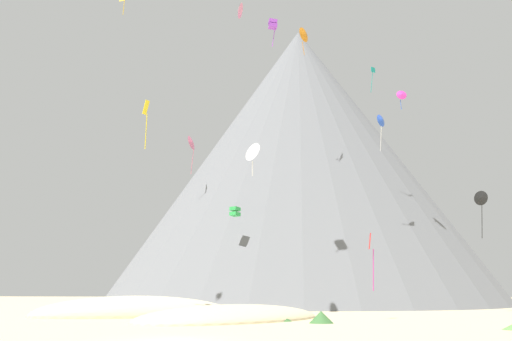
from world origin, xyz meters
TOP-DOWN VIEW (x-y plane):
  - ground_plane at (0.00, 0.00)m, footprint 400.00×400.00m
  - dune_foreground_left at (-1.35, 21.72)m, footprint 19.42×25.35m
  - dune_foreground_right at (-11.97, 26.07)m, footprint 22.02×17.77m
  - bush_near_left at (-9.62, 23.72)m, footprint 1.62×1.62m
  - bush_far_left at (6.65, 17.05)m, footprint 2.38×2.38m
  - bush_mid_center at (3.18, 19.43)m, footprint 2.38×2.38m
  - rock_massif at (0.66, 78.55)m, footprint 100.93×100.93m
  - kite_yellow_mid at (-9.97, 21.45)m, footprint 0.57×0.65m
  - kite_white_mid at (-0.86, 28.46)m, footprint 2.16×1.97m
  - kite_red_low at (10.83, 24.54)m, footprint 0.47×0.61m
  - kite_violet_high at (-0.22, 40.21)m, footprint 1.37×1.34m
  - kite_pink_high at (-3.07, 32.13)m, footprint 0.81×1.85m
  - kite_magenta_high at (17.16, 57.24)m, footprint 1.67×0.90m
  - kite_black_low at (25.14, 46.29)m, footprint 1.58×1.35m
  - kite_rainbow_mid at (-15.69, 57.01)m, footprint 1.11×2.45m
  - kite_blue_high at (13.75, 52.61)m, footprint 1.54×1.83m
  - kite_green_low at (-6.71, 48.01)m, footprint 1.52×1.54m
  - kite_orange_high at (2.76, 53.82)m, footprint 1.54×2.35m
  - kite_teal_high at (12.95, 56.56)m, footprint 0.84×1.00m

SIDE VIEW (x-z plane):
  - ground_plane at x=0.00m, z-range 0.00..0.00m
  - dune_foreground_left at x=-1.35m, z-range -1.30..1.30m
  - dune_foreground_right at x=-11.97m, z-range -1.99..1.99m
  - bush_near_left at x=-9.62m, z-range 0.00..0.46m
  - bush_mid_center at x=3.18m, z-range 0.00..0.60m
  - bush_far_left at x=6.65m, z-range 0.00..0.94m
  - kite_red_low at x=10.83m, z-range 3.50..8.68m
  - kite_green_low at x=-6.71m, z-range 12.46..13.74m
  - kite_black_low at x=25.14m, z-range 10.75..16.73m
  - kite_white_mid at x=-0.86m, z-range 14.87..18.50m
  - kite_yellow_mid at x=-9.97m, z-range 16.61..21.39m
  - rock_massif at x=0.66m, z-range -1.63..51.47m
  - kite_rainbow_mid at x=-15.69m, z-range 22.36..28.59m
  - kite_blue_high at x=13.75m, z-range 23.67..29.14m
  - kite_magenta_high at x=17.16m, z-range 30.11..33.29m
  - kite_pink_high at x=-3.07m, z-range 33.75..35.61m
  - kite_teal_high at x=12.95m, z-range 33.13..37.17m
  - kite_violet_high at x=-0.22m, z-range 34.65..38.44m
  - kite_orange_high at x=2.76m, z-range 38.85..43.36m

